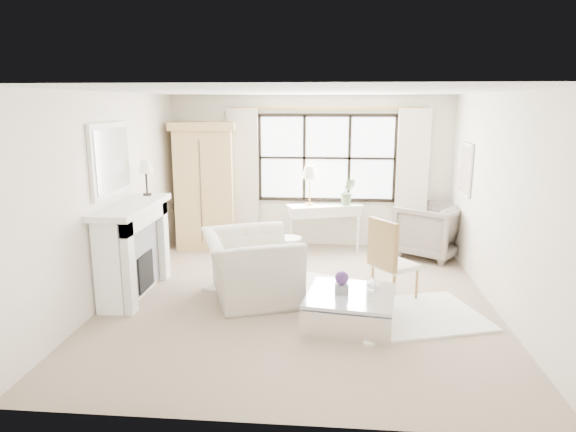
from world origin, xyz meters
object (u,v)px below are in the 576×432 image
object	(u,v)px
armoire	(205,184)
console_table	(324,227)
club_armchair	(251,266)
coffee_table	(350,310)

from	to	relation	value
armoire	console_table	world-z (taller)	armoire
console_table	club_armchair	distance (m)	2.65
console_table	coffee_table	distance (m)	3.24
armoire	club_armchair	xyz separation A→B (m)	(1.21, -2.44, -0.70)
console_table	coffee_table	size ratio (longest dim) A/B	1.21
coffee_table	console_table	bearing A→B (deg)	105.20
armoire	club_armchair	bearing A→B (deg)	-71.06
armoire	club_armchair	distance (m)	2.81
console_table	coffee_table	world-z (taller)	console_table
armoire	coffee_table	bearing A→B (deg)	-59.10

